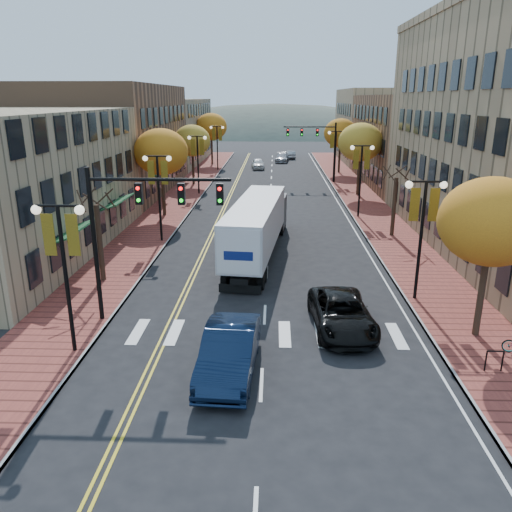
{
  "coord_description": "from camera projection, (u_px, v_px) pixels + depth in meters",
  "views": [
    {
      "loc": [
        0.38,
        -17.52,
        9.76
      ],
      "look_at": [
        -0.49,
        6.17,
        2.2
      ],
      "focal_mm": 35.0,
      "sensor_mm": 36.0,
      "label": 1
    }
  ],
  "objects": [
    {
      "name": "tree_right_a",
      "position": [
        492.0,
        222.0,
        19.71
      ],
      "size": [
        4.16,
        4.16,
        6.69
      ],
      "color": "#382619",
      "rests_on": "sidewalk_right"
    },
    {
      "name": "lamp_right_a",
      "position": [
        423.0,
        217.0,
        23.8
      ],
      "size": [
        1.96,
        0.36,
        6.05
      ],
      "color": "black",
      "rests_on": "ground"
    },
    {
      "name": "tree_left_a",
      "position": [
        100.0,
        243.0,
        26.9
      ],
      "size": [
        0.28,
        0.28,
        4.2
      ],
      "color": "#382619",
      "rests_on": "sidewalk_left"
    },
    {
      "name": "building_left_far",
      "position": [
        162.0,
        131.0,
        76.89
      ],
      "size": [
        12.0,
        26.0,
        9.5
      ],
      "primitive_type": "cube",
      "color": "#9E8966",
      "rests_on": "ground"
    },
    {
      "name": "building_right_mid",
      "position": [
        432.0,
        141.0,
        57.48
      ],
      "size": [
        15.0,
        24.0,
        10.0
      ],
      "primitive_type": "cube",
      "color": "brown",
      "rests_on": "ground"
    },
    {
      "name": "black_suv",
      "position": [
        342.0,
        313.0,
        21.79
      ],
      "size": [
        2.79,
        5.51,
        1.49
      ],
      "primitive_type": "imported",
      "rotation": [
        0.0,
        0.0,
        0.06
      ],
      "color": "black",
      "rests_on": "ground"
    },
    {
      "name": "lamp_right_c",
      "position": [
        336.0,
        146.0,
        58.08
      ],
      "size": [
        1.96,
        0.36,
        6.05
      ],
      "color": "black",
      "rests_on": "ground"
    },
    {
      "name": "tree_right_c",
      "position": [
        360.0,
        142.0,
        50.06
      ],
      "size": [
        4.48,
        4.48,
        7.21
      ],
      "color": "#382619",
      "rests_on": "sidewalk_right"
    },
    {
      "name": "navy_sedan",
      "position": [
        229.0,
        351.0,
        18.27
      ],
      "size": [
        2.15,
        5.43,
        1.76
      ],
      "primitive_type": "imported",
      "rotation": [
        0.0,
        0.0,
        -0.05
      ],
      "color": "black",
      "rests_on": "ground"
    },
    {
      "name": "sidewalk_right",
      "position": [
        360.0,
        198.0,
        50.26
      ],
      "size": [
        4.0,
        85.0,
        0.15
      ],
      "primitive_type": "cube",
      "color": "brown",
      "rests_on": "ground"
    },
    {
      "name": "building_left_mid",
      "position": [
        111.0,
        139.0,
        52.86
      ],
      "size": [
        12.0,
        24.0,
        11.0
      ],
      "primitive_type": "cube",
      "color": "brown",
      "rests_on": "ground"
    },
    {
      "name": "lamp_left_c",
      "position": [
        198.0,
        153.0,
        50.99
      ],
      "size": [
        1.96,
        0.36,
        6.05
      ],
      "color": "black",
      "rests_on": "ground"
    },
    {
      "name": "car_far_silver",
      "position": [
        282.0,
        158.0,
        78.5
      ],
      "size": [
        2.4,
        4.94,
        1.39
      ],
      "primitive_type": "imported",
      "rotation": [
        0.0,
        0.0,
        -0.1
      ],
      "color": "#94939A",
      "rests_on": "ground"
    },
    {
      "name": "car_far_white",
      "position": [
        258.0,
        164.0,
        71.14
      ],
      "size": [
        2.1,
        4.39,
        1.45
      ],
      "primitive_type": "imported",
      "rotation": [
        0.0,
        0.0,
        0.09
      ],
      "color": "white",
      "rests_on": "ground"
    },
    {
      "name": "car_far_oncoming",
      "position": [
        291.0,
        155.0,
        83.07
      ],
      "size": [
        1.66,
        3.96,
        1.27
      ],
      "primitive_type": "imported",
      "rotation": [
        0.0,
        0.0,
        3.22
      ],
      "color": "#9FA0A6",
      "rests_on": "ground"
    },
    {
      "name": "tree_right_b",
      "position": [
        394.0,
        207.0,
        35.8
      ],
      "size": [
        0.28,
        0.28,
        4.2
      ],
      "color": "#382619",
      "rests_on": "sidewalk_right"
    },
    {
      "name": "tree_right_d",
      "position": [
        341.0,
        133.0,
        65.34
      ],
      "size": [
        4.35,
        4.35,
        7.0
      ],
      "color": "#382619",
      "rests_on": "sidewalk_right"
    },
    {
      "name": "semi_truck",
      "position": [
        258.0,
        222.0,
        31.69
      ],
      "size": [
        3.93,
        14.98,
        3.7
      ],
      "rotation": [
        0.0,
        0.0,
        -0.11
      ],
      "color": "black",
      "rests_on": "ground"
    },
    {
      "name": "lamp_left_b",
      "position": [
        158.0,
        182.0,
        33.85
      ],
      "size": [
        1.96,
        0.36,
        6.05
      ],
      "color": "black",
      "rests_on": "ground"
    },
    {
      "name": "tree_left_d",
      "position": [
        211.0,
        127.0,
        73.49
      ],
      "size": [
        4.61,
        4.61,
        7.42
      ],
      "color": "#382619",
      "rests_on": "sidewalk_left"
    },
    {
      "name": "lamp_left_d",
      "position": [
        217.0,
        139.0,
        68.12
      ],
      "size": [
        1.96,
        0.36,
        6.05
      ],
      "color": "black",
      "rests_on": "ground"
    },
    {
      "name": "tree_left_c",
      "position": [
        192.0,
        141.0,
        56.52
      ],
      "size": [
        4.16,
        4.16,
        6.69
      ],
      "color": "#382619",
      "rests_on": "sidewalk_left"
    },
    {
      "name": "ground",
      "position": [
        263.0,
        357.0,
        19.66
      ],
      "size": [
        200.0,
        200.0,
        0.0
      ],
      "primitive_type": "plane",
      "color": "black",
      "rests_on": "ground"
    },
    {
      "name": "lamp_left_a",
      "position": [
        63.0,
        251.0,
        18.61
      ],
      "size": [
        1.96,
        0.36,
        6.05
      ],
      "color": "black",
      "rests_on": "ground"
    },
    {
      "name": "sidewalk_left",
      "position": [
        182.0,
        197.0,
        50.89
      ],
      "size": [
        4.0,
        85.0,
        0.15
      ],
      "primitive_type": "cube",
      "color": "brown",
      "rests_on": "ground"
    },
    {
      "name": "building_right_far",
      "position": [
        390.0,
        126.0,
        78.27
      ],
      "size": [
        15.0,
        20.0,
        11.0
      ],
      "primitive_type": "cube",
      "color": "#9E8966",
      "rests_on": "ground"
    },
    {
      "name": "lamp_right_b",
      "position": [
        361.0,
        167.0,
        40.94
      ],
      "size": [
        1.96,
        0.36,
        6.05
      ],
      "color": "black",
      "rests_on": "ground"
    },
    {
      "name": "traffic_mast_near",
      "position": [
        136.0,
        216.0,
        21.21
      ],
      "size": [
        6.1,
        0.35,
        7.0
      ],
      "color": "black",
      "rests_on": "ground"
    },
    {
      "name": "tree_left_b",
      "position": [
        161.0,
        152.0,
        41.17
      ],
      "size": [
        4.48,
        4.48,
        7.21
      ],
      "color": "#382619",
      "rests_on": "sidewalk_left"
    },
    {
      "name": "traffic_mast_far",
      "position": [
        319.0,
        141.0,
        57.95
      ],
      "size": [
        6.1,
        0.34,
        7.0
      ],
      "color": "black",
      "rests_on": "ground"
    }
  ]
}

